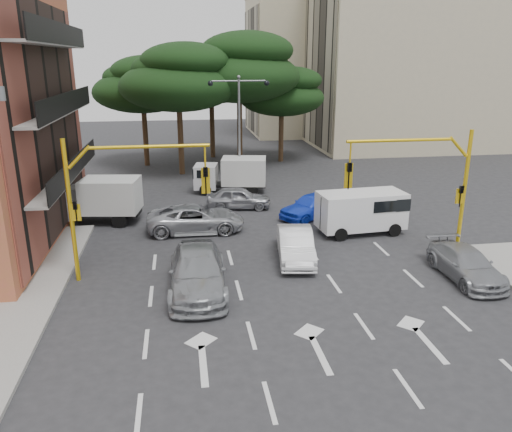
{
  "coord_description": "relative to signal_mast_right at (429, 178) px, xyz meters",
  "views": [
    {
      "loc": [
        -4.11,
        -18.26,
        8.95
      ],
      "look_at": [
        -0.56,
        4.76,
        1.6
      ],
      "focal_mm": 35.0,
      "sensor_mm": 36.0,
      "label": 1
    }
  ],
  "objects": [
    {
      "name": "apartment_beige_far",
      "position": [
        6.15,
        42.01,
        4.47
      ],
      "size": [
        16.2,
        12.15,
        16.7
      ],
      "color": "beige",
      "rests_on": "ground"
    },
    {
      "name": "signal_mast_left",
      "position": [
        -13.61,
        0.0,
        0.0
      ],
      "size": [
        5.79,
        0.37,
        6.0
      ],
      "color": "yellow",
      "rests_on": "ground"
    },
    {
      "name": "pine_back",
      "position": [
        -7.75,
        26.96,
        3.72
      ],
      "size": [
        9.15,
        9.15,
        10.23
      ],
      "color": "#382616",
      "rests_on": "ground"
    },
    {
      "name": "car_silver_cross_a",
      "position": [
        -10.23,
        5.55,
        -3.16
      ],
      "size": [
        5.22,
        2.41,
        1.45
      ],
      "primitive_type": "imported",
      "rotation": [
        0.0,
        0.0,
        1.57
      ],
      "color": "#A7A8AF",
      "rests_on": "ground"
    },
    {
      "name": "box_truck_a",
      "position": [
        -15.8,
        8.01,
        -2.61
      ],
      "size": [
        5.46,
        2.93,
        2.56
      ],
      "primitive_type": null,
      "rotation": [
        0.0,
        0.0,
        1.42
      ],
      "color": "silver",
      "rests_on": "ground"
    },
    {
      "name": "street_lamp_center",
      "position": [
        -6.8,
        14.01,
        1.54
      ],
      "size": [
        4.16,
        0.36,
        7.77
      ],
      "color": "slate",
      "rests_on": "median_strip"
    },
    {
      "name": "pine_left_near",
      "position": [
        -10.75,
        19.96,
        3.72
      ],
      "size": [
        9.15,
        9.15,
        10.23
      ],
      "color": "#382616",
      "rests_on": "ground"
    },
    {
      "name": "car_silver_wagon",
      "position": [
        -10.43,
        -1.72,
        -3.08
      ],
      "size": [
        2.4,
        5.6,
        1.61
      ],
      "primitive_type": "imported",
      "rotation": [
        0.0,
        0.0,
        -0.03
      ],
      "color": "#919498",
      "rests_on": "ground"
    },
    {
      "name": "car_white_hatch",
      "position": [
        -5.81,
        0.84,
        -3.16
      ],
      "size": [
        2.14,
        4.58,
        1.45
      ],
      "primitive_type": "imported",
      "rotation": [
        0.0,
        0.0,
        -0.14
      ],
      "color": "silver",
      "rests_on": "ground"
    },
    {
      "name": "pine_right",
      "position": [
        -1.75,
        23.96,
        2.33
      ],
      "size": [
        7.49,
        7.49,
        8.37
      ],
      "color": "#382616",
      "rests_on": "ground"
    },
    {
      "name": "signal_mast_right",
      "position": [
        0.0,
        0.0,
        0.0
      ],
      "size": [
        5.79,
        0.37,
        6.0
      ],
      "color": "yellow",
      "rests_on": "ground"
    },
    {
      "name": "median_strip",
      "position": [
        -6.8,
        14.01,
        -3.81
      ],
      "size": [
        1.4,
        6.0,
        0.15
      ],
      "primitive_type": "cube",
      "color": "gray",
      "rests_on": "ground"
    },
    {
      "name": "van_white",
      "position": [
        -1.51,
        4.01,
        -2.75
      ],
      "size": [
        4.71,
        2.43,
        2.28
      ],
      "primitive_type": null,
      "rotation": [
        0.0,
        0.0,
        -1.49
      ],
      "color": "white",
      "rests_on": "ground"
    },
    {
      "name": "pine_center",
      "position": [
        -5.75,
        21.96,
        4.41
      ],
      "size": [
        9.98,
        9.98,
        11.16
      ],
      "color": "#382616",
      "rests_on": "ground"
    },
    {
      "name": "apartment_beige_near",
      "position": [
        13.15,
        30.01,
        5.47
      ],
      "size": [
        20.2,
        12.15,
        18.7
      ],
      "color": "beige",
      "rests_on": "ground"
    },
    {
      "name": "pine_left_far",
      "position": [
        -13.75,
        23.96,
        3.03
      ],
      "size": [
        8.32,
        8.32,
        9.3
      ],
      "color": "#382616",
      "rests_on": "ground"
    },
    {
      "name": "car_silver_parked",
      "position": [
        0.86,
        -2.3,
        -3.24
      ],
      "size": [
        1.85,
        4.48,
        1.29
      ],
      "primitive_type": "imported",
      "rotation": [
        0.0,
        0.0,
        -0.01
      ],
      "color": "gray",
      "rests_on": "ground"
    },
    {
      "name": "car_blue_compact",
      "position": [
        -3.39,
        7.01,
        -3.16
      ],
      "size": [
        4.52,
        3.73,
        1.45
      ],
      "primitive_type": "imported",
      "rotation": [
        0.0,
        0.0,
        -1.01
      ],
      "color": "blue",
      "rests_on": "ground"
    },
    {
      "name": "ground",
      "position": [
        -6.8,
        -1.99,
        -3.88
      ],
      "size": [
        120.0,
        120.0,
        0.0
      ],
      "primitive_type": "plane",
      "color": "#28282B",
      "rests_on": "ground"
    },
    {
      "name": "box_truck_b",
      "position": [
        -7.47,
        13.51,
        -2.65
      ],
      "size": [
        5.3,
        2.98,
        2.46
      ],
      "primitive_type": null,
      "rotation": [
        0.0,
        0.0,
        1.39
      ],
      "color": "silver",
      "rests_on": "ground"
    },
    {
      "name": "car_silver_cross_b",
      "position": [
        -7.42,
        9.57,
        -3.21
      ],
      "size": [
        4.17,
        2.15,
        1.36
      ],
      "primitive_type": "imported",
      "rotation": [
        0.0,
        0.0,
        1.43
      ],
      "color": "#94959B",
      "rests_on": "ground"
    }
  ]
}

